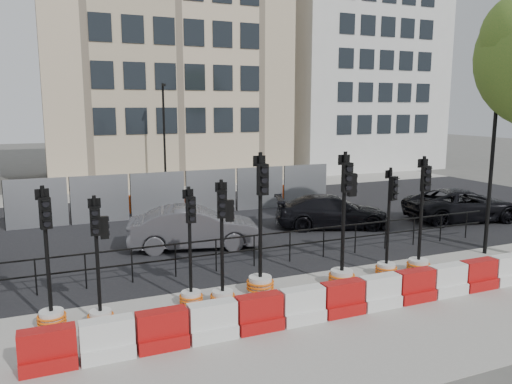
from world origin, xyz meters
name	(u,v)px	position (x,y,z in m)	size (l,w,h in m)	color
ground	(271,280)	(0.00, 0.00, 0.00)	(120.00, 120.00, 0.00)	#51514C
sidewalk_near	(327,321)	(0.00, -3.00, 0.01)	(40.00, 6.00, 0.02)	gray
road	(199,225)	(0.00, 7.00, 0.01)	(40.00, 14.00, 0.03)	black
sidewalk_far	(153,191)	(0.00, 16.00, 0.01)	(40.00, 4.00, 0.02)	gray
building_cream	(160,42)	(2.00, 21.99, 9.00)	(15.00, 10.06, 18.00)	beige
building_white	(351,65)	(17.00, 21.99, 8.00)	(12.00, 9.06, 16.00)	silver
kerb_railing	(254,245)	(0.00, 1.20, 0.69)	(18.00, 0.04, 1.00)	black
heras_fencing	(192,197)	(0.57, 9.86, 0.65)	(14.33, 1.72, 2.00)	gray
lamp_post_far	(164,135)	(0.50, 14.98, 3.22)	(0.12, 0.56, 6.00)	black
lamp_post_near	(493,156)	(7.50, -0.52, 3.22)	(0.12, 0.56, 6.00)	black
barrier_row	(323,303)	(0.00, -2.80, 0.37)	(12.55, 0.50, 0.80)	#B7140E
traffic_signal_a	(50,299)	(-5.68, -0.89, 0.65)	(0.62, 0.62, 3.14)	silver
traffic_signal_b	(100,296)	(-4.68, -1.24, 0.70)	(0.58, 0.58, 2.92)	silver
traffic_signal_c	(191,282)	(-2.54, -0.91, 0.60)	(0.58, 0.58, 2.93)	silver
traffic_signal_d	(223,276)	(-1.84, -1.22, 0.74)	(0.61, 0.61, 3.10)	silver
traffic_signal_e	(261,265)	(-0.67, -0.82, 0.76)	(0.72, 0.72, 3.66)	silver
traffic_signal_f	(343,255)	(1.56, -1.20, 0.86)	(0.71, 0.71, 3.63)	silver
traffic_signal_g	(387,254)	(3.15, -1.02, 0.64)	(0.61, 0.61, 3.12)	silver
traffic_signal_h	(419,250)	(4.16, -1.18, 0.70)	(0.67, 0.67, 3.41)	silver
car_b	(194,228)	(-1.09, 3.84, 0.72)	(4.62, 2.46, 1.45)	#47474C
car_c	(332,212)	(4.78, 4.56, 0.66)	(4.87, 3.28, 1.31)	black
car_d	(463,205)	(10.51, 3.46, 0.68)	(5.18, 3.06, 1.35)	black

